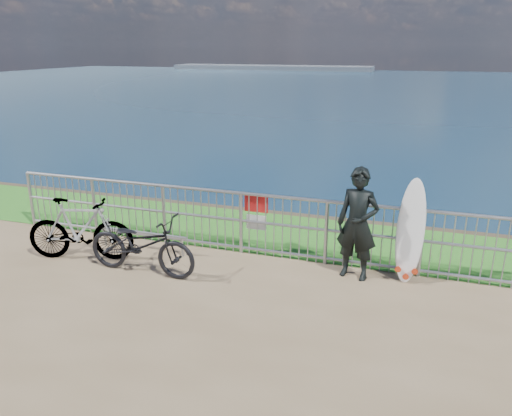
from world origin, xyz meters
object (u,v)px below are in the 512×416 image
(bicycle_near, at_px, (141,244))
(bicycle_far, at_px, (80,229))
(surfer, at_px, (358,224))
(surfboard, at_px, (410,235))

(bicycle_near, height_order, bicycle_far, bicycle_far)
(surfer, height_order, bicycle_far, surfer)
(surfboard, distance_m, bicycle_far, 5.40)
(surfer, height_order, bicycle_near, surfer)
(surfboard, relative_size, bicycle_far, 0.89)
(bicycle_near, bearing_deg, bicycle_far, 84.08)
(surfboard, bearing_deg, bicycle_near, -164.64)
(surfer, xyz_separation_m, bicycle_near, (-3.26, -0.94, -0.40))
(bicycle_near, bearing_deg, surfboard, -73.38)
(surfer, xyz_separation_m, bicycle_far, (-4.53, -0.78, -0.34))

